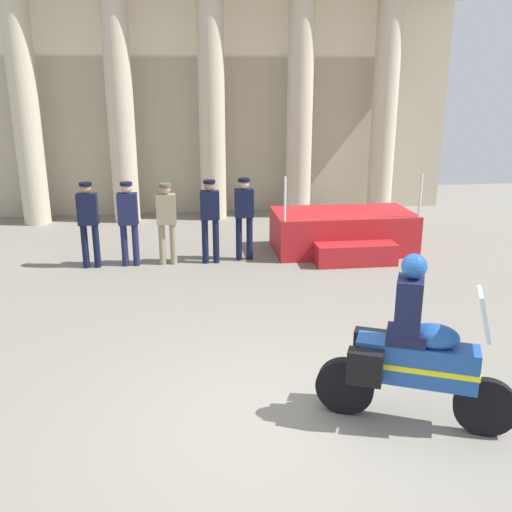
{
  "coord_description": "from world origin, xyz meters",
  "views": [
    {
      "loc": [
        -0.9,
        -5.26,
        3.52
      ],
      "look_at": [
        0.13,
        2.82,
        1.02
      ],
      "focal_mm": 39.61,
      "sensor_mm": 36.0,
      "label": 1
    }
  ],
  "objects_px": {
    "officer_in_row_0": "(88,218)",
    "officer_in_row_2": "(166,217)",
    "reviewing_stand": "(343,233)",
    "officer_in_row_1": "(128,217)",
    "officer_in_row_3": "(210,215)",
    "motorcycle_with_rider": "(409,355)",
    "officer_in_row_4": "(244,212)"
  },
  "relations": [
    {
      "from": "officer_in_row_0",
      "to": "officer_in_row_2",
      "type": "distance_m",
      "value": 1.51
    },
    {
      "from": "officer_in_row_1",
      "to": "officer_in_row_0",
      "type": "bearing_deg",
      "value": 2.55
    },
    {
      "from": "officer_in_row_0",
      "to": "officer_in_row_2",
      "type": "xyz_separation_m",
      "value": [
        1.51,
        0.02,
        -0.03
      ]
    },
    {
      "from": "reviewing_stand",
      "to": "officer_in_row_2",
      "type": "height_order",
      "value": "reviewing_stand"
    },
    {
      "from": "reviewing_stand",
      "to": "officer_in_row_2",
      "type": "bearing_deg",
      "value": -173.44
    },
    {
      "from": "officer_in_row_1",
      "to": "officer_in_row_3",
      "type": "bearing_deg",
      "value": -179.66
    },
    {
      "from": "officer_in_row_2",
      "to": "motorcycle_with_rider",
      "type": "relative_size",
      "value": 0.84
    },
    {
      "from": "officer_in_row_3",
      "to": "motorcycle_with_rider",
      "type": "bearing_deg",
      "value": 107.72
    },
    {
      "from": "officer_in_row_0",
      "to": "officer_in_row_3",
      "type": "height_order",
      "value": "officer_in_row_0"
    },
    {
      "from": "officer_in_row_2",
      "to": "officer_in_row_3",
      "type": "relative_size",
      "value": 0.97
    },
    {
      "from": "officer_in_row_2",
      "to": "officer_in_row_3",
      "type": "distance_m",
      "value": 0.86
    },
    {
      "from": "motorcycle_with_rider",
      "to": "officer_in_row_2",
      "type": "bearing_deg",
      "value": 138.12
    },
    {
      "from": "officer_in_row_2",
      "to": "officer_in_row_4",
      "type": "relative_size",
      "value": 0.97
    },
    {
      "from": "officer_in_row_1",
      "to": "motorcycle_with_rider",
      "type": "xyz_separation_m",
      "value": [
        3.4,
        -5.97,
        -0.2
      ]
    },
    {
      "from": "officer_in_row_0",
      "to": "officer_in_row_3",
      "type": "relative_size",
      "value": 1.0
    },
    {
      "from": "reviewing_stand",
      "to": "officer_in_row_4",
      "type": "bearing_deg",
      "value": -172.01
    },
    {
      "from": "officer_in_row_0",
      "to": "officer_in_row_4",
      "type": "distance_m",
      "value": 3.07
    },
    {
      "from": "reviewing_stand",
      "to": "officer_in_row_1",
      "type": "distance_m",
      "value": 4.56
    },
    {
      "from": "officer_in_row_2",
      "to": "officer_in_row_3",
      "type": "height_order",
      "value": "officer_in_row_3"
    },
    {
      "from": "officer_in_row_2",
      "to": "officer_in_row_4",
      "type": "distance_m",
      "value": 1.57
    },
    {
      "from": "officer_in_row_1",
      "to": "officer_in_row_3",
      "type": "height_order",
      "value": "officer_in_row_3"
    },
    {
      "from": "reviewing_stand",
      "to": "officer_in_row_1",
      "type": "xyz_separation_m",
      "value": [
        -4.5,
        -0.43,
        0.58
      ]
    },
    {
      "from": "reviewing_stand",
      "to": "officer_in_row_1",
      "type": "bearing_deg",
      "value": -174.5
    },
    {
      "from": "officer_in_row_4",
      "to": "officer_in_row_0",
      "type": "bearing_deg",
      "value": 3.72
    },
    {
      "from": "officer_in_row_4",
      "to": "motorcycle_with_rider",
      "type": "height_order",
      "value": "motorcycle_with_rider"
    },
    {
      "from": "officer_in_row_3",
      "to": "motorcycle_with_rider",
      "type": "relative_size",
      "value": 0.87
    },
    {
      "from": "officer_in_row_4",
      "to": "motorcycle_with_rider",
      "type": "xyz_separation_m",
      "value": [
        1.09,
        -6.09,
        -0.21
      ]
    },
    {
      "from": "officer_in_row_0",
      "to": "motorcycle_with_rider",
      "type": "bearing_deg",
      "value": 125.94
    },
    {
      "from": "officer_in_row_1",
      "to": "motorcycle_with_rider",
      "type": "bearing_deg",
      "value": 120.62
    },
    {
      "from": "officer_in_row_2",
      "to": "officer_in_row_1",
      "type": "bearing_deg",
      "value": 1.11
    },
    {
      "from": "reviewing_stand",
      "to": "officer_in_row_3",
      "type": "height_order",
      "value": "reviewing_stand"
    },
    {
      "from": "reviewing_stand",
      "to": "officer_in_row_0",
      "type": "height_order",
      "value": "reviewing_stand"
    }
  ]
}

